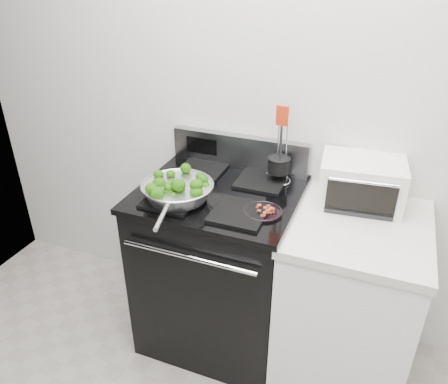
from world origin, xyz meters
The scene contains 8 objects.
back_wall centered at (0.00, 1.75, 1.35)m, with size 4.00×0.02×2.70m, color beige.
gas_range centered at (-0.30, 1.41, 0.49)m, with size 0.79×0.69×1.13m.
counter centered at (0.39, 1.41, 0.46)m, with size 0.62×0.68×0.92m.
skillet centered at (-0.44, 1.25, 1.00)m, with size 0.35×0.54×0.07m.
broccoli_pile centered at (-0.44, 1.26, 1.02)m, with size 0.27×0.27×0.09m, color black, non-canonical shape.
bacon_plate centered at (-0.03, 1.29, 0.97)m, with size 0.18×0.18×0.04m.
utensil_holder centered at (-0.05, 1.62, 1.02)m, with size 0.13×0.13×0.41m.
toaster_oven centered at (0.35, 1.61, 1.03)m, with size 0.41×0.33×0.22m.
Camera 1 is at (0.42, -0.34, 1.98)m, focal length 35.00 mm.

